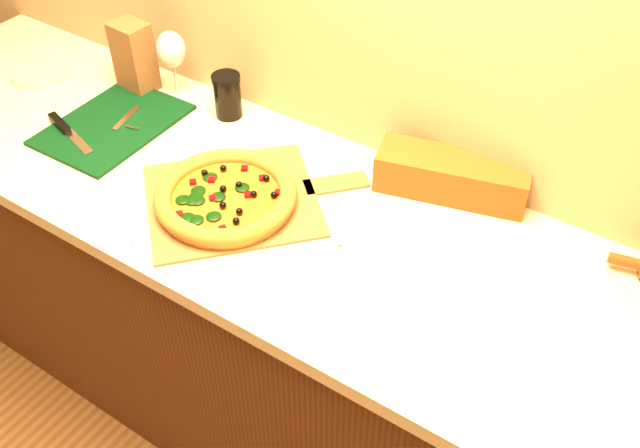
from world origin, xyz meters
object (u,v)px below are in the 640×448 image
at_px(cutting_board, 111,125).
at_px(pizza_peel, 239,199).
at_px(wine_glass, 171,51).
at_px(side_plate, 41,73).
at_px(pizza, 226,196).
at_px(dark_jar, 227,96).

bearing_deg(cutting_board, pizza_peel, -7.04).
bearing_deg(wine_glass, cutting_board, -102.08).
bearing_deg(side_plate, pizza, -10.61).
height_order(pizza, side_plate, pizza).
relative_size(pizza, side_plate, 1.98).
bearing_deg(pizza, wine_glass, 144.68).
bearing_deg(pizza, cutting_board, 170.01).
bearing_deg(dark_jar, pizza_peel, -47.61).
bearing_deg(cutting_board, pizza, -10.97).
distance_m(pizza_peel, cutting_board, 0.49).
xyz_separation_m(wine_glass, side_plate, (-0.42, -0.14, -0.13)).
height_order(pizza_peel, cutting_board, cutting_board).
xyz_separation_m(pizza_peel, cutting_board, (-0.48, 0.05, 0.00)).
bearing_deg(wine_glass, side_plate, -161.04).
distance_m(cutting_board, side_plate, 0.38).
height_order(pizza, wine_glass, wine_glass).
xyz_separation_m(pizza_peel, wine_glass, (-0.44, 0.27, 0.14)).
height_order(pizza_peel, wine_glass, wine_glass).
height_order(cutting_board, dark_jar, dark_jar).
height_order(dark_jar, side_plate, dark_jar).
height_order(pizza_peel, side_plate, side_plate).
xyz_separation_m(pizza, cutting_board, (-0.47, 0.08, -0.02)).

